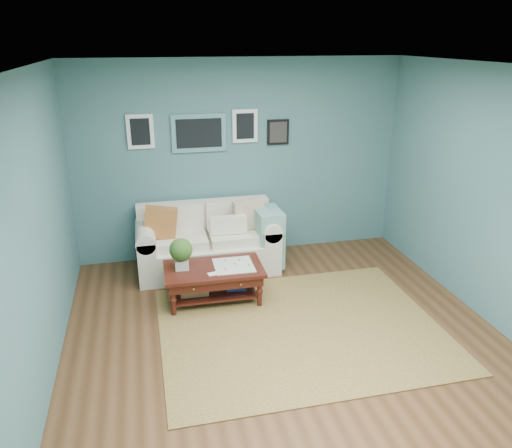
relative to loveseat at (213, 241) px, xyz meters
name	(u,v)px	position (x,y,z in m)	size (l,w,h in m)	color
room_shell	(292,219)	(0.46, -1.97, 0.97)	(5.00, 5.02, 2.70)	brown
area_rug	(300,328)	(0.68, -1.71, -0.39)	(2.97, 2.37, 0.01)	brown
loveseat	(213,241)	(0.00, 0.00, 0.00)	(1.88, 0.85, 0.96)	white
coffee_table	(208,273)	(-0.19, -0.88, -0.04)	(1.15, 0.68, 0.80)	#37120B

